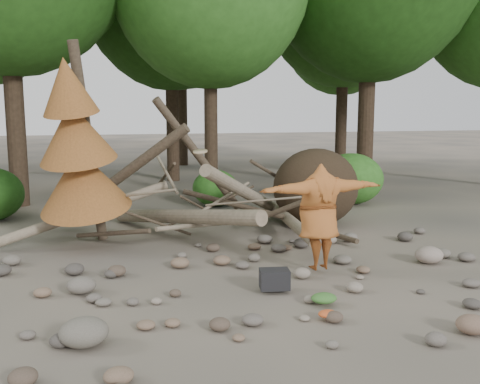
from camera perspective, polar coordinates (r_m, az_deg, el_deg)
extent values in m
plane|color=#514C44|center=(9.05, 3.86, -10.14)|extent=(120.00, 120.00, 0.00)
ellipsoid|color=#332619|center=(13.67, 8.09, 0.49)|extent=(2.20, 1.87, 1.98)
cylinder|color=gray|center=(12.14, -6.51, -2.62)|extent=(2.61, 5.11, 1.08)
cylinder|color=gray|center=(12.96, 0.97, -0.27)|extent=(3.18, 3.71, 1.90)
cylinder|color=brown|center=(12.77, -12.56, 1.65)|extent=(3.08, 1.91, 2.49)
cylinder|color=gray|center=(12.67, 5.36, -3.05)|extent=(1.13, 4.98, 0.43)
cylinder|color=brown|center=(13.17, -4.38, 3.79)|extent=(2.39, 1.03, 2.89)
cylinder|color=gray|center=(12.26, -16.02, -2.08)|extent=(3.71, 0.86, 1.20)
cylinder|color=#4C3F30|center=(11.85, -13.51, -4.32)|extent=(1.52, 1.70, 0.49)
cylinder|color=gray|center=(13.01, -1.81, -0.69)|extent=(1.57, 0.85, 0.69)
cylinder|color=#4C3F30|center=(13.89, 4.09, 1.56)|extent=(1.92, 1.25, 1.10)
cylinder|color=gray|center=(12.45, -7.87, 2.07)|extent=(0.37, 1.42, 0.85)
cylinder|color=#4C3F30|center=(12.67, 8.37, -4.03)|extent=(0.79, 2.54, 0.12)
cylinder|color=gray|center=(11.62, -5.04, -3.61)|extent=(1.78, 1.11, 0.29)
cylinder|color=#4C3F30|center=(11.88, -15.84, 4.89)|extent=(0.67, 1.13, 4.35)
cone|color=brown|center=(11.63, -16.46, 1.33)|extent=(2.06, 2.13, 1.86)
cone|color=brown|center=(11.35, -17.22, 6.19)|extent=(1.71, 1.78, 1.65)
cone|color=brown|center=(11.16, -17.94, 10.75)|extent=(1.23, 1.30, 1.41)
cylinder|color=#38281C|center=(17.75, -23.19, 13.05)|extent=(0.56, 0.56, 8.96)
cylinder|color=#38281C|center=(17.71, -3.15, 10.78)|extent=(0.44, 0.44, 7.14)
cylinder|color=#38281C|center=(20.50, 13.49, 13.51)|extent=(0.60, 0.60, 9.45)
cylinder|color=#38281C|center=(22.56, -7.31, 12.05)|extent=(0.52, 0.52, 8.54)
cylinder|color=#38281C|center=(24.46, 10.86, 11.21)|extent=(0.50, 0.50, 8.12)
cylinder|color=#38281C|center=(29.01, -6.23, 11.51)|extent=(0.54, 0.54, 8.75)
cylinder|color=#38281C|center=(31.33, 10.67, 10.37)|extent=(0.46, 0.46, 7.84)
ellipsoid|color=#2B641D|center=(31.74, 10.89, 17.86)|extent=(7.17, 7.17, 8.60)
ellipsoid|color=#2B641D|center=(16.45, -2.67, 0.44)|extent=(1.40, 1.40, 1.12)
ellipsoid|color=#367725|center=(17.14, 11.76, 1.40)|extent=(2.00, 2.00, 1.60)
imported|color=#A75925|center=(9.68, 8.43, -2.61)|extent=(2.38, 0.77, 1.91)
cylinder|color=#95805E|center=(9.20, -4.27, 4.33)|extent=(0.29, 0.28, 0.10)
cube|color=black|center=(8.79, 3.70, -9.62)|extent=(0.52, 0.39, 0.32)
ellipsoid|color=#386B2A|center=(8.30, 8.94, -11.45)|extent=(0.40, 0.33, 0.15)
ellipsoid|color=#C34D21|center=(7.78, 9.34, -13.04)|extent=(0.28, 0.23, 0.10)
ellipsoid|color=#696357|center=(7.15, -16.32, -14.16)|extent=(0.61, 0.55, 0.37)
ellipsoid|color=brown|center=(7.87, 23.50, -12.83)|extent=(0.43, 0.38, 0.26)
ellipsoid|color=gray|center=(10.98, 19.52, -6.34)|extent=(0.55, 0.49, 0.33)
ellipsoid|color=#686158|center=(9.08, -16.56, -9.51)|extent=(0.46, 0.42, 0.28)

